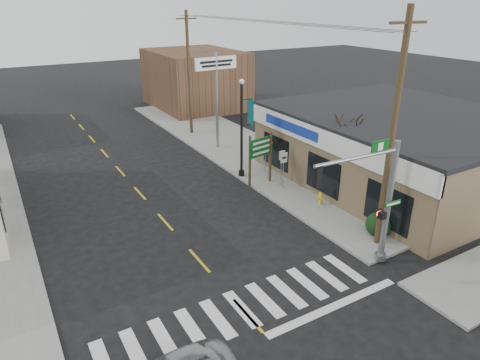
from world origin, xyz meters
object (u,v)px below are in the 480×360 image
guide_sign (261,152)px  dance_center_sign (216,77)px  utility_pole_far (189,73)px  bare_tree (349,121)px  fire_hydrant (320,198)px  utility_pole_near (392,133)px  traffic_signal_pole (379,193)px  lamp_post (242,122)px

guide_sign → dance_center_sign: bearing=71.1°
utility_pole_far → bare_tree: bearing=-80.1°
fire_hydrant → dance_center_sign: dance_center_sign is taller
guide_sign → fire_hydrant: size_ratio=4.49×
fire_hydrant → guide_sign: bearing=108.1°
utility_pole_near → utility_pole_far: 20.18m
traffic_signal_pole → bare_tree: bearing=59.3°
guide_sign → lamp_post: lamp_post is taller
fire_hydrant → bare_tree: (1.99, 0.46, 3.89)m
guide_sign → bare_tree: (3.28, -3.51, 2.27)m
traffic_signal_pole → bare_tree: 7.12m
guide_sign → traffic_signal_pole: bearing=-104.9°
guide_sign → bare_tree: size_ratio=0.57×
utility_pole_far → fire_hydrant: bearing=-87.5°
guide_sign → bare_tree: bare_tree is taller
traffic_signal_pole → utility_pole_far: bearing=88.7°
fire_hydrant → utility_pole_near: bearing=-94.3°
dance_center_sign → bare_tree: dance_center_sign is taller
traffic_signal_pole → lamp_post: size_ratio=0.91×
guide_sign → lamp_post: bearing=87.5°
dance_center_sign → traffic_signal_pole: bearing=-98.3°
utility_pole_near → guide_sign: bearing=103.4°
fire_hydrant → dance_center_sign: size_ratio=0.10×
bare_tree → utility_pole_near: (-2.32, -4.82, 0.92)m
traffic_signal_pole → utility_pole_far: 21.35m
fire_hydrant → lamp_post: bearing=105.4°
fire_hydrant → utility_pole_near: utility_pole_near is taller
traffic_signal_pole → guide_sign: size_ratio=1.76×
fire_hydrant → bare_tree: 4.39m
lamp_post → guide_sign: bearing=-85.6°
utility_pole_near → utility_pole_far: (-0.08, 20.17, -0.32)m
dance_center_sign → utility_pole_far: bearing=88.8°
traffic_signal_pole → bare_tree: traffic_signal_pole is taller
traffic_signal_pole → lamp_post: (0.36, 11.05, 0.22)m
lamp_post → utility_pole_near: (1.22, -9.99, 1.71)m
utility_pole_near → fire_hydrant: bearing=92.4°
traffic_signal_pole → fire_hydrant: 6.42m
lamp_post → traffic_signal_pole: bearing=-96.1°
fire_hydrant → bare_tree: size_ratio=0.13×
bare_tree → utility_pole_near: size_ratio=0.54×
guide_sign → bare_tree: 5.31m
utility_pole_far → utility_pole_near: bearing=-88.8°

